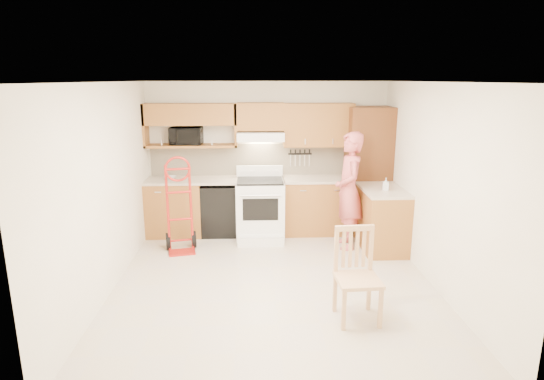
{
  "coord_description": "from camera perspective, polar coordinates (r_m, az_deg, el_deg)",
  "views": [
    {
      "loc": [
        -0.26,
        -5.27,
        2.53
      ],
      "look_at": [
        0.0,
        0.5,
        1.1
      ],
      "focal_mm": 29.63,
      "sensor_mm": 36.0,
      "label": 1
    }
  ],
  "objects": [
    {
      "name": "floor",
      "position": [
        5.86,
        0.22,
        -11.79
      ],
      "size": [
        4.0,
        4.5,
        0.02
      ],
      "primitive_type": "cube",
      "color": "#BEB09F",
      "rests_on": "ground"
    },
    {
      "name": "ceiling",
      "position": [
        5.28,
        0.25,
        13.68
      ],
      "size": [
        4.0,
        4.5,
        0.02
      ],
      "primitive_type": "cube",
      "color": "white",
      "rests_on": "ground"
    },
    {
      "name": "wall_back",
      "position": [
        7.64,
        -0.58,
        4.27
      ],
      "size": [
        4.0,
        0.02,
        2.5
      ],
      "primitive_type": "cube",
      "color": "white",
      "rests_on": "ground"
    },
    {
      "name": "wall_front",
      "position": [
        3.28,
        2.15,
        -9.09
      ],
      "size": [
        4.0,
        0.02,
        2.5
      ],
      "primitive_type": "cube",
      "color": "white",
      "rests_on": "ground"
    },
    {
      "name": "wall_left",
      "position": [
        5.7,
        -20.38,
        0.04
      ],
      "size": [
        0.02,
        4.5,
        2.5
      ],
      "primitive_type": "cube",
      "color": "white",
      "rests_on": "ground"
    },
    {
      "name": "wall_right",
      "position": [
        5.88,
        20.2,
        0.45
      ],
      "size": [
        0.02,
        4.5,
        2.5
      ],
      "primitive_type": "cube",
      "color": "white",
      "rests_on": "ground"
    },
    {
      "name": "backsplash",
      "position": [
        7.63,
        -0.58,
        3.87
      ],
      "size": [
        3.92,
        0.03,
        0.55
      ],
      "primitive_type": "cube",
      "color": "beige",
      "rests_on": "wall_back"
    },
    {
      "name": "lower_cab_left",
      "position": [
        7.63,
        -12.21,
        -2.24
      ],
      "size": [
        0.9,
        0.6,
        0.9
      ],
      "primitive_type": "cube",
      "color": "brown",
      "rests_on": "ground"
    },
    {
      "name": "dishwasher",
      "position": [
        7.54,
        -6.58,
        -2.39
      ],
      "size": [
        0.6,
        0.6,
        0.85
      ],
      "primitive_type": "cube",
      "color": "black",
      "rests_on": "ground"
    },
    {
      "name": "lower_cab_right",
      "position": [
        7.59,
        5.79,
        -2.06
      ],
      "size": [
        1.14,
        0.6,
        0.9
      ],
      "primitive_type": "cube",
      "color": "brown",
      "rests_on": "ground"
    },
    {
      "name": "countertop_left",
      "position": [
        7.47,
        -10.13,
        1.24
      ],
      "size": [
        1.5,
        0.63,
        0.04
      ],
      "primitive_type": "cube",
      "color": "#BCAA91",
      "rests_on": "lower_cab_left"
    },
    {
      "name": "countertop_right",
      "position": [
        7.48,
        5.87,
        1.4
      ],
      "size": [
        1.14,
        0.63,
        0.04
      ],
      "primitive_type": "cube",
      "color": "#BCAA91",
      "rests_on": "lower_cab_right"
    },
    {
      "name": "cab_return_right",
      "position": [
        7.03,
        13.77,
        -3.72
      ],
      "size": [
        0.6,
        1.0,
        0.9
      ],
      "primitive_type": "cube",
      "color": "brown",
      "rests_on": "ground"
    },
    {
      "name": "countertop_return",
      "position": [
        6.9,
        13.99,
        -0.0
      ],
      "size": [
        0.63,
        1.0,
        0.04
      ],
      "primitive_type": "cube",
      "color": "#BCAA91",
      "rests_on": "cab_return_right"
    },
    {
      "name": "pantry_tall",
      "position": [
        7.61,
        12.02,
        2.39
      ],
      "size": [
        0.7,
        0.6,
        2.1
      ],
      "primitive_type": "cube",
      "color": "#632E14",
      "rests_on": "ground"
    },
    {
      "name": "upper_cab_left",
      "position": [
        7.44,
        -10.35,
        9.45
      ],
      "size": [
        1.5,
        0.33,
        0.34
      ],
      "primitive_type": "cube",
      "color": "brown",
      "rests_on": "wall_back"
    },
    {
      "name": "upper_shelf_mw",
      "position": [
        7.5,
        -10.18,
        5.57
      ],
      "size": [
        1.5,
        0.33,
        0.04
      ],
      "primitive_type": "cube",
      "color": "brown",
      "rests_on": "wall_back"
    },
    {
      "name": "upper_cab_center",
      "position": [
        7.38,
        -1.49,
        9.32
      ],
      "size": [
        0.76,
        0.33,
        0.44
      ],
      "primitive_type": "cube",
      "color": "brown",
      "rests_on": "wall_back"
    },
    {
      "name": "upper_cab_right",
      "position": [
        7.47,
        5.89,
        8.23
      ],
      "size": [
        1.14,
        0.33,
        0.7
      ],
      "primitive_type": "cube",
      "color": "brown",
      "rests_on": "wall_back"
    },
    {
      "name": "range_hood",
      "position": [
        7.35,
        -1.47,
        6.87
      ],
      "size": [
        0.76,
        0.46,
        0.14
      ],
      "primitive_type": "cube",
      "color": "white",
      "rests_on": "wall_back"
    },
    {
      "name": "knife_strip",
      "position": [
        7.63,
        3.57,
        4.15
      ],
      "size": [
        0.4,
        0.05,
        0.29
      ],
      "primitive_type": null,
      "color": "black",
      "rests_on": "backsplash"
    },
    {
      "name": "microwave",
      "position": [
        7.49,
        -10.84,
        6.77
      ],
      "size": [
        0.53,
        0.37,
        0.28
      ],
      "primitive_type": "imported",
      "rotation": [
        0.0,
        0.0,
        -0.05
      ],
      "color": "black",
      "rests_on": "upper_shelf_mw"
    },
    {
      "name": "range",
      "position": [
        7.25,
        -1.52,
        -1.82
      ],
      "size": [
        0.77,
        1.01,
        1.13
      ],
      "primitive_type": null,
      "color": "white",
      "rests_on": "ground"
    },
    {
      "name": "person",
      "position": [
        6.87,
        9.75,
        -0.11
      ],
      "size": [
        0.43,
        0.65,
        1.78
      ],
      "primitive_type": "imported",
      "rotation": [
        0.0,
        0.0,
        -1.57
      ],
      "color": "#C45656",
      "rests_on": "ground"
    },
    {
      "name": "hand_truck",
      "position": [
        6.8,
        -11.65,
        -2.43
      ],
      "size": [
        0.59,
        0.56,
        1.31
      ],
      "primitive_type": null,
      "rotation": [
        0.0,
        0.0,
        0.19
      ],
      "color": "#B01E16",
      "rests_on": "ground"
    },
    {
      "name": "dining_chair",
      "position": [
        4.92,
        10.88,
        -10.74
      ],
      "size": [
        0.48,
        0.52,
        1.0
      ],
      "primitive_type": null,
      "rotation": [
        0.0,
        0.0,
        0.06
      ],
      "color": "#E1B181",
      "rests_on": "ground"
    },
    {
      "name": "soap_bottle",
      "position": [
        6.8,
        14.25,
        0.74
      ],
      "size": [
        0.1,
        0.1,
        0.19
      ],
      "primitive_type": "imported",
      "rotation": [
        0.0,
        0.0,
        -0.22
      ],
      "color": "white",
      "rests_on": "countertop_return"
    },
    {
      "name": "bowl",
      "position": [
        7.51,
        -12.82,
        1.52
      ],
      "size": [
        0.2,
        0.2,
        0.05
      ],
      "primitive_type": "imported",
      "rotation": [
        0.0,
        0.0,
        -0.06
      ],
      "color": "white",
      "rests_on": "countertop_left"
    }
  ]
}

